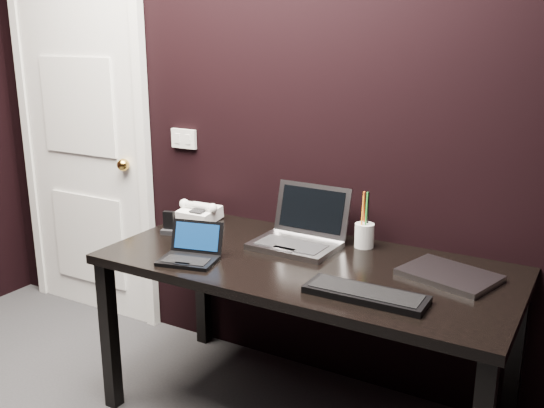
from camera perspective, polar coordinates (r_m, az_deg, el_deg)
The scene contains 11 objects.
wall_back at distance 2.86m, azimuth 1.65°, elevation 8.75°, with size 4.00×4.00×0.00m, color black.
door at distance 3.71m, azimuth -17.33°, elevation 5.63°, with size 0.99×0.10×2.14m.
wall_switch at distance 3.22m, azimuth -8.30°, elevation 6.11°, with size 0.15×0.02×0.10m.
desk at distance 2.55m, azimuth 3.23°, elevation -7.03°, with size 1.70×0.80×0.74m.
netbook at distance 2.54m, azimuth -7.67°, elevation -4.63°, with size 0.27×0.25×0.15m.
silver_laptop at distance 2.69m, azimuth 2.60°, elevation -2.95°, with size 0.37×0.34×0.25m.
ext_keyboard at distance 2.20m, azimuth 8.81°, elevation -8.37°, with size 0.44×0.15×0.03m.
closed_laptop at distance 2.44m, azimuth 16.34°, elevation -6.44°, with size 0.40×0.33×0.02m.
desk_phone at distance 3.07m, azimuth -6.86°, elevation -0.80°, with size 0.22×0.17×0.11m.
mobile_phone at distance 2.89m, azimuth -9.70°, elevation -1.98°, with size 0.07×0.06×0.11m.
pen_cup at distance 2.69m, azimuth 8.68°, elevation -2.83°, with size 0.11×0.11×0.25m.
Camera 1 is at (1.35, -0.71, 1.64)m, focal length 40.00 mm.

